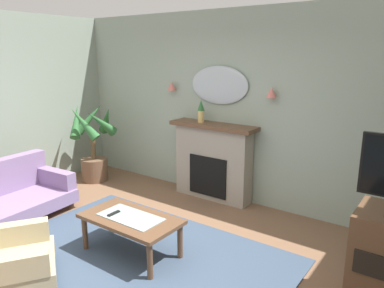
% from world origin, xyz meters
% --- Properties ---
extents(floor, '(6.95, 5.87, 0.10)m').
position_xyz_m(floor, '(0.00, 0.00, -0.05)').
color(floor, brown).
rests_on(floor, ground).
extents(wall_back, '(6.95, 0.10, 2.78)m').
position_xyz_m(wall_back, '(0.00, 2.48, 1.39)').
color(wall_back, '#93A393').
rests_on(wall_back, ground).
extents(patterned_rug, '(3.20, 2.40, 0.01)m').
position_xyz_m(patterned_rug, '(0.00, 0.20, 0.01)').
color(patterned_rug, '#38475B').
rests_on(patterned_rug, ground).
extents(fireplace, '(1.36, 0.36, 1.16)m').
position_xyz_m(fireplace, '(-0.28, 2.26, 0.57)').
color(fireplace, gray).
rests_on(fireplace, ground).
extents(mantel_vase_centre, '(0.10, 0.10, 0.34)m').
position_xyz_m(mantel_vase_centre, '(-0.48, 2.23, 1.34)').
color(mantel_vase_centre, tan).
rests_on(mantel_vase_centre, fireplace).
extents(wall_mirror, '(0.96, 0.06, 0.56)m').
position_xyz_m(wall_mirror, '(-0.28, 2.40, 1.71)').
color(wall_mirror, '#B2BCC6').
extents(wall_sconce_left, '(0.14, 0.14, 0.14)m').
position_xyz_m(wall_sconce_left, '(-1.13, 2.35, 1.66)').
color(wall_sconce_left, '#D17066').
extents(wall_sconce_right, '(0.14, 0.14, 0.14)m').
position_xyz_m(wall_sconce_right, '(0.57, 2.35, 1.66)').
color(wall_sconce_right, '#D17066').
extents(coffee_table, '(1.10, 0.60, 0.45)m').
position_xyz_m(coffee_table, '(-0.11, 0.36, 0.38)').
color(coffee_table, brown).
rests_on(coffee_table, ground).
extents(tv_remote, '(0.04, 0.16, 0.02)m').
position_xyz_m(tv_remote, '(-0.30, 0.29, 0.45)').
color(tv_remote, black).
rests_on(tv_remote, coffee_table).
extents(potted_plant_tall_palm, '(0.83, 0.84, 1.35)m').
position_xyz_m(potted_plant_tall_palm, '(-2.37, 1.73, 0.65)').
color(potted_plant_tall_palm, brown).
rests_on(potted_plant_tall_palm, ground).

